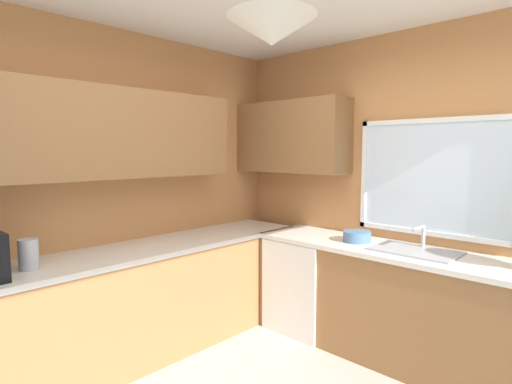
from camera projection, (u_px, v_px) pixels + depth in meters
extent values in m
cube|color=#C6844C|center=(419.00, 191.00, 3.39)|extent=(3.80, 0.06, 2.66)
cube|color=#C6844C|center=(101.00, 192.00, 3.33)|extent=(0.06, 3.79, 2.66)
cube|color=silver|center=(433.00, 178.00, 3.27)|extent=(1.16, 0.02, 0.87)
cube|color=white|center=(435.00, 120.00, 3.21)|extent=(1.24, 0.04, 0.04)
cube|color=white|center=(430.00, 233.00, 3.31)|extent=(1.24, 0.04, 0.04)
cube|color=white|center=(364.00, 175.00, 3.67)|extent=(0.04, 0.04, 0.95)
cube|color=olive|center=(84.00, 133.00, 3.01)|extent=(0.32, 2.57, 0.70)
cube|color=olive|center=(291.00, 137.00, 4.05)|extent=(1.23, 0.32, 0.70)
cone|color=silver|center=(272.00, 31.00, 1.95)|extent=(0.44, 0.44, 0.14)
cube|color=olive|center=(125.00, 309.00, 3.19)|extent=(0.62, 3.37, 0.86)
cube|color=silver|center=(123.00, 253.00, 3.14)|extent=(0.65, 3.40, 0.04)
cube|color=olive|center=(424.00, 314.00, 3.09)|extent=(2.86, 0.62, 0.86)
cube|color=silver|center=(426.00, 256.00, 3.04)|extent=(2.89, 0.65, 0.04)
cube|color=white|center=(307.00, 283.00, 3.81)|extent=(0.60, 0.60, 0.85)
cylinder|color=#B7B7BC|center=(29.00, 254.00, 2.63)|extent=(0.12, 0.12, 0.20)
cube|color=#9EA0A5|center=(415.00, 251.00, 3.10)|extent=(0.63, 0.40, 0.02)
cylinder|color=#B7B7BC|center=(423.00, 237.00, 3.21)|extent=(0.03, 0.03, 0.18)
cylinder|color=#B7B7BC|center=(419.00, 228.00, 3.13)|extent=(0.02, 0.20, 0.02)
cylinder|color=#4C7099|center=(357.00, 237.00, 3.44)|extent=(0.23, 0.23, 0.09)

